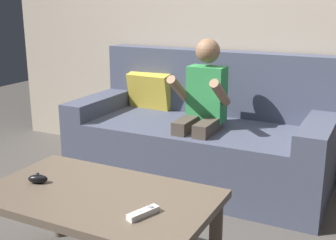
{
  "coord_description": "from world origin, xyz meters",
  "views": [
    {
      "loc": [
        1.02,
        -1.6,
        1.25
      ],
      "look_at": [
        -0.03,
        0.48,
        0.61
      ],
      "focal_mm": 46.89,
      "sensor_mm": 36.0,
      "label": 1
    }
  ],
  "objects": [
    {
      "name": "person_seated_on_couch",
      "position": [
        -0.02,
        0.95,
        0.58
      ],
      "size": [
        0.34,
        0.42,
        1.01
      ],
      "color": "#4C4238",
      "rests_on": "ground"
    },
    {
      "name": "coffee_table",
      "position": [
        -0.03,
        -0.18,
        0.38
      ],
      "size": [
        1.0,
        0.59,
        0.44
      ],
      "color": "brown",
      "rests_on": "ground"
    },
    {
      "name": "nunchuk_black",
      "position": [
        -0.34,
        -0.21,
        0.46
      ],
      "size": [
        0.1,
        0.08,
        0.05
      ],
      "color": "black",
      "rests_on": "coffee_table"
    },
    {
      "name": "game_remote_white_near_edge",
      "position": [
        0.24,
        -0.27,
        0.45
      ],
      "size": [
        0.08,
        0.14,
        0.03
      ],
      "color": "white",
      "rests_on": "coffee_table"
    },
    {
      "name": "couch",
      "position": [
        -0.1,
        1.14,
        0.31
      ],
      "size": [
        1.76,
        0.8,
        0.89
      ],
      "color": "#474C60",
      "rests_on": "ground"
    }
  ]
}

